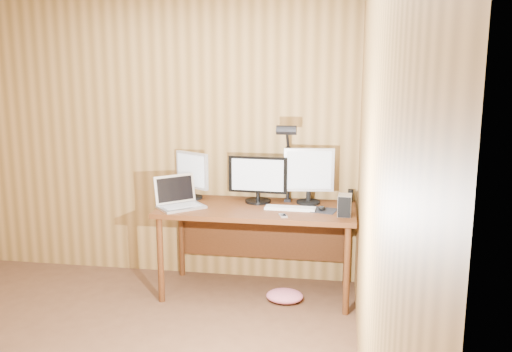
% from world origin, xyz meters
% --- Properties ---
extents(room_shell, '(4.00, 4.00, 4.00)m').
position_xyz_m(room_shell, '(0.00, 0.00, 1.25)').
color(room_shell, '#553520').
rests_on(room_shell, ground).
extents(desk, '(1.60, 0.70, 0.75)m').
position_xyz_m(desk, '(0.93, 1.70, 0.63)').
color(desk, '#4A240F').
rests_on(desk, floor).
extents(monitor_center, '(0.50, 0.22, 0.39)m').
position_xyz_m(monitor_center, '(0.91, 1.79, 0.95)').
color(monitor_center, black).
rests_on(monitor_center, desk).
extents(monitor_left, '(0.33, 0.21, 0.41)m').
position_xyz_m(monitor_left, '(0.33, 1.83, 0.97)').
color(monitor_left, black).
rests_on(monitor_left, desk).
extents(monitor_right, '(0.42, 0.20, 0.47)m').
position_xyz_m(monitor_right, '(1.34, 1.82, 1.00)').
color(monitor_right, black).
rests_on(monitor_right, desk).
extents(laptop, '(0.44, 0.44, 0.25)m').
position_xyz_m(laptop, '(0.29, 1.54, 0.81)').
color(laptop, silver).
rests_on(laptop, desk).
extents(keyboard, '(0.41, 0.14, 0.02)m').
position_xyz_m(keyboard, '(1.21, 1.60, 0.76)').
color(keyboard, white).
rests_on(keyboard, desk).
extents(mousepad, '(0.27, 0.24, 0.00)m').
position_xyz_m(mousepad, '(1.46, 1.61, 0.75)').
color(mousepad, black).
rests_on(mousepad, desk).
extents(mouse, '(0.08, 0.11, 0.04)m').
position_xyz_m(mouse, '(1.46, 1.61, 0.77)').
color(mouse, black).
rests_on(mouse, mousepad).
extents(hard_drive, '(0.11, 0.15, 0.16)m').
position_xyz_m(hard_drive, '(1.64, 1.49, 0.83)').
color(hard_drive, silver).
rests_on(hard_drive, desk).
extents(phone, '(0.08, 0.11, 0.01)m').
position_xyz_m(phone, '(1.17, 1.38, 0.76)').
color(phone, silver).
rests_on(phone, desk).
extents(speaker, '(0.04, 0.04, 0.11)m').
position_xyz_m(speaker, '(1.69, 1.93, 0.80)').
color(speaker, black).
rests_on(speaker, desk).
extents(desk_lamp, '(0.16, 0.23, 0.71)m').
position_xyz_m(desk_lamp, '(1.16, 1.78, 1.19)').
color(desk_lamp, black).
rests_on(desk_lamp, desk).
extents(fabric_pile, '(0.35, 0.30, 0.10)m').
position_xyz_m(fabric_pile, '(1.18, 1.49, 0.05)').
color(fabric_pile, '#D8687D').
rests_on(fabric_pile, floor).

